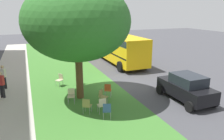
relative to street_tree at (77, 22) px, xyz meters
The scene contains 16 objects.
ground 5.86m from the street_tree, 70.82° to the right, with size 80.00×80.00×0.00m, color #424247.
grass_verge 4.81m from the street_tree, ahead, with size 48.00×6.00×0.01m, color #3D752D.
sidewalk_strip 6.42m from the street_tree, 74.75° to the left, with size 48.00×2.80×0.01m, color #ADA89E.
street_tree is the anchor object (origin of this frame).
chair_0 4.87m from the street_tree, 11.85° to the right, with size 0.45×0.44×0.88m.
chair_1 5.02m from the street_tree, 17.14° to the left, with size 0.58×0.58×0.88m.
chair_2 4.91m from the street_tree, 167.55° to the right, with size 0.44×0.43×0.88m.
chair_3 4.50m from the street_tree, 108.83° to the right, with size 0.57×0.56×0.88m.
chair_4 4.50m from the street_tree, 145.23° to the right, with size 0.59×0.58×0.88m.
chair_5 5.31m from the street_tree, 169.86° to the right, with size 0.53×0.52×0.88m.
chair_6 4.25m from the street_tree, 132.04° to the left, with size 0.52×0.51×0.88m.
chair_7 4.76m from the street_tree, behind, with size 0.58×0.57×0.88m.
parked_car 7.53m from the street_tree, 115.58° to the right, with size 3.70×1.92×1.65m.
school_bus 10.73m from the street_tree, 35.29° to the right, with size 10.40×2.80×2.88m.
pedestrian_0 6.13m from the street_tree, 68.56° to the left, with size 0.37×0.41×1.69m.
pedestrian_1 6.86m from the street_tree, 51.99° to the left, with size 0.38×0.41×1.69m.
Camera 1 is at (-13.67, 6.19, 5.34)m, focal length 34.67 mm.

